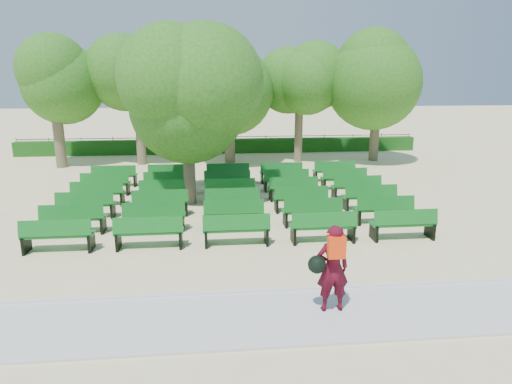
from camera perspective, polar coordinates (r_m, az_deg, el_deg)
ground at (r=16.61m, az=-2.97°, el=-2.90°), size 120.00×120.00×0.00m
paving at (r=9.78m, az=-0.65°, el=-15.55°), size 30.00×2.20×0.06m
curb at (r=10.78m, az=-1.22°, el=-12.44°), size 30.00×0.12×0.10m
hedge at (r=30.19m, az=-4.36°, el=5.75°), size 26.00×0.70×0.90m
fence at (r=30.66m, az=-4.36°, el=5.02°), size 26.00×0.10×1.02m
tree_line at (r=26.33m, az=-4.09°, el=3.50°), size 21.80×6.80×7.04m
bench_array at (r=17.57m, az=-3.14°, el=-1.59°), size 1.98×0.62×1.25m
tree_among at (r=17.65m, az=-8.67°, el=11.73°), size 4.29×4.29×6.12m
person at (r=9.74m, az=9.42°, el=-9.25°), size 0.90×0.54×1.89m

